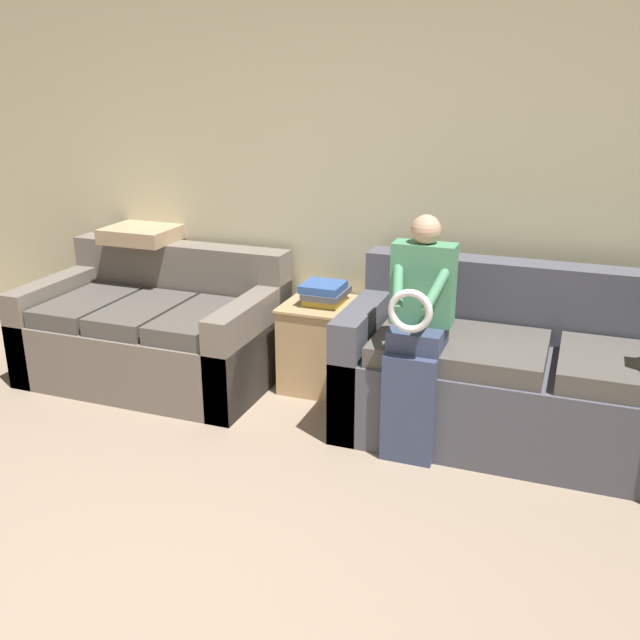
{
  "coord_description": "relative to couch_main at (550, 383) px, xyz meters",
  "views": [
    {
      "loc": [
        1.37,
        -1.39,
        1.94
      ],
      "look_at": [
        0.21,
        1.71,
        0.78
      ],
      "focal_mm": 40.0,
      "sensor_mm": 36.0,
      "label": 1
    }
  ],
  "objects": [
    {
      "name": "couch_main",
      "position": [
        0.0,
        0.0,
        0.0
      ],
      "size": [
        2.23,
        0.88,
        0.92
      ],
      "color": "#4C4C56",
      "rests_on": "ground_plane"
    },
    {
      "name": "wall_back",
      "position": [
        -1.31,
        0.55,
        0.93
      ],
      "size": [
        7.83,
        0.06,
        2.55
      ],
      "color": "beige",
      "rests_on": "ground_plane"
    },
    {
      "name": "child_left_seated",
      "position": [
        -0.67,
        -0.36,
        0.35
      ],
      "size": [
        0.33,
        0.37,
        1.27
      ],
      "color": "#384260",
      "rests_on": "ground_plane"
    },
    {
      "name": "book_stack",
      "position": [
        -1.39,
        0.25,
        0.29
      ],
      "size": [
        0.26,
        0.31,
        0.13
      ],
      "color": "gold",
      "rests_on": "side_shelf"
    },
    {
      "name": "side_shelf",
      "position": [
        -1.39,
        0.25,
        -0.05
      ],
      "size": [
        0.5,
        0.49,
        0.56
      ],
      "color": "tan",
      "rests_on": "ground_plane"
    },
    {
      "name": "throw_pillow",
      "position": [
        -2.76,
        0.36,
        0.54
      ],
      "size": [
        0.47,
        0.47,
        0.1
      ],
      "color": "tan",
      "rests_on": "couch_side"
    },
    {
      "name": "couch_side",
      "position": [
        -2.49,
        0.02,
        -0.04
      ],
      "size": [
        1.58,
        0.96,
        0.83
      ],
      "color": "#70665B",
      "rests_on": "ground_plane"
    }
  ]
}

